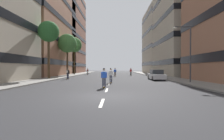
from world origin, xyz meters
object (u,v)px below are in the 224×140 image
Objects in this scene: streetlamp_right at (187,48)px; skater_4 at (68,73)px; street_tree_near at (67,43)px; street_tree_mid at (49,32)px; skater_3 at (88,71)px; skater_2 at (131,71)px; skater_1 at (111,75)px; parked_car_near at (156,75)px; street_tree_far at (74,45)px; skater_0 at (115,72)px; skater_5 at (104,77)px.

streetlamp_right reaches higher than skater_4.
street_tree_near is 1.01× the size of street_tree_mid.
skater_2 is at bearing -12.27° from skater_3.
skater_1 is 24.61m from skater_3.
parked_car_near is 0.47× the size of street_tree_far.
street_tree_near is at bearing -115.54° from skater_3.
skater_1 and skater_3 have the same top height.
skater_0 and skater_4 have the same top height.
street_tree_mid is 20.23m from streetlamp_right.
skater_0 and skater_2 have the same top height.
skater_5 reaches higher than parked_car_near.
street_tree_near is at bearing 174.36° from skater_0.
street_tree_near is 1.39× the size of streetlamp_right.
skater_2 is 1.00× the size of skater_5.
street_tree_mid is at bearing 147.60° from skater_1.
skater_1 is at bearing 177.13° from streetlamp_right.
parked_car_near is 8.49m from skater_1.
street_tree_far reaches higher than skater_5.
skater_0 is (-6.16, 10.50, 0.29)m from parked_car_near.
streetlamp_right is 3.65× the size of skater_5.
street_tree_mid is 21.68m from skater_2.
street_tree_mid is 1.38× the size of streetlamp_right.
streetlamp_right is at bearing -78.26° from skater_2.
street_tree_near is at bearing 113.42° from skater_5.
parked_car_near is at bearing -54.25° from skater_3.
streetlamp_right is 18.50m from skater_0.
skater_5 is (-0.51, -4.96, 0.00)m from skater_1.
skater_0 is at bearing -48.16° from skater_3.
skater_4 is at bearing -126.96° from skater_2.
street_tree_far reaches higher than skater_2.
street_tree_mid is at bearing -90.00° from street_tree_far.
parked_car_near is 2.47× the size of skater_0.
street_tree_mid is 5.05× the size of skater_2.
skater_5 is (9.42, -11.26, -6.41)m from street_tree_mid.
street_tree_mid reaches higher than skater_4.
skater_0 is 6.76m from skater_2.
skater_3 is at bearing 102.04° from skater_5.
street_tree_near is 6.39m from street_tree_far.
parked_car_near is 12.17m from skater_0.
streetlamp_right is at bearing 25.74° from skater_5.
skater_5 is at bearing -66.58° from street_tree_near.
street_tree_near is 5.09× the size of skater_4.
street_tree_near is 0.96× the size of street_tree_far.
skater_1 is (-6.66, -5.26, 0.29)m from parked_car_near.
streetlamp_right is at bearing -23.18° from skater_4.
skater_1 is at bearing -101.51° from skater_2.
skater_4 is at bearing 119.70° from skater_5.
streetlamp_right is 10.87m from skater_5.
streetlamp_right is (2.20, -5.70, 3.44)m from parked_car_near.
skater_1 is (9.93, -6.30, -6.41)m from street_tree_mid.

